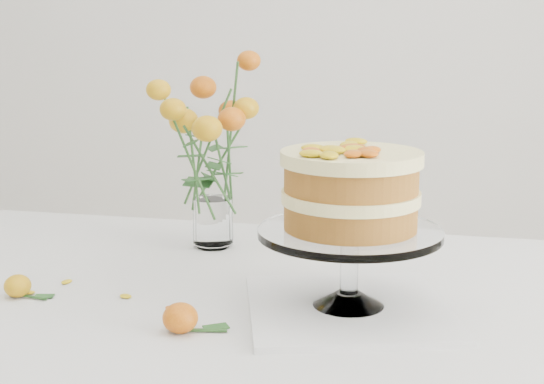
% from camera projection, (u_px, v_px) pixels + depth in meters
% --- Properties ---
extents(table, '(1.43, 0.93, 0.76)m').
position_uv_depth(table, '(208.00, 325.00, 1.43)').
color(table, tan).
rests_on(table, ground).
extents(napkin, '(0.41, 0.41, 0.01)m').
position_uv_depth(napkin, '(348.00, 308.00, 1.28)').
color(napkin, silver).
rests_on(napkin, table).
extents(cake_stand, '(0.31, 0.31, 0.27)m').
position_uv_depth(cake_stand, '(351.00, 199.00, 1.24)').
color(cake_stand, white).
rests_on(cake_stand, napkin).
extents(rose_vase, '(0.31, 0.31, 0.44)m').
position_uv_depth(rose_vase, '(211.00, 131.00, 1.61)').
color(rose_vase, white).
rests_on(rose_vase, table).
extents(loose_rose_near, '(0.09, 0.05, 0.04)m').
position_uv_depth(loose_rose_near, '(18.00, 286.00, 1.35)').
color(loose_rose_near, orange).
rests_on(loose_rose_near, table).
extents(loose_rose_far, '(0.10, 0.06, 0.05)m').
position_uv_depth(loose_rose_far, '(181.00, 318.00, 1.19)').
color(loose_rose_far, '#B94B09').
rests_on(loose_rose_far, table).
extents(stray_petal_a, '(0.03, 0.02, 0.00)m').
position_uv_depth(stray_petal_a, '(126.00, 296.00, 1.34)').
color(stray_petal_a, '#E0BA0E').
rests_on(stray_petal_a, table).
extents(stray_petal_b, '(0.03, 0.02, 0.00)m').
position_uv_depth(stray_petal_b, '(171.00, 309.00, 1.29)').
color(stray_petal_b, '#E0BA0E').
rests_on(stray_petal_b, table).
extents(stray_petal_c, '(0.03, 0.02, 0.00)m').
position_uv_depth(stray_petal_c, '(186.00, 319.00, 1.24)').
color(stray_petal_c, '#E0BA0E').
rests_on(stray_petal_c, table).
extents(stray_petal_d, '(0.03, 0.02, 0.00)m').
position_uv_depth(stray_petal_d, '(67.00, 282.00, 1.42)').
color(stray_petal_d, '#E0BA0E').
rests_on(stray_petal_d, table).
extents(stray_petal_e, '(0.03, 0.02, 0.00)m').
position_uv_depth(stray_petal_e, '(28.00, 293.00, 1.36)').
color(stray_petal_e, '#E0BA0E').
rests_on(stray_petal_e, table).
extents(stray_petal_f, '(0.03, 0.02, 0.00)m').
position_uv_depth(stray_petal_f, '(363.00, 311.00, 1.28)').
color(stray_petal_f, '#E0BA0E').
rests_on(stray_petal_f, table).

